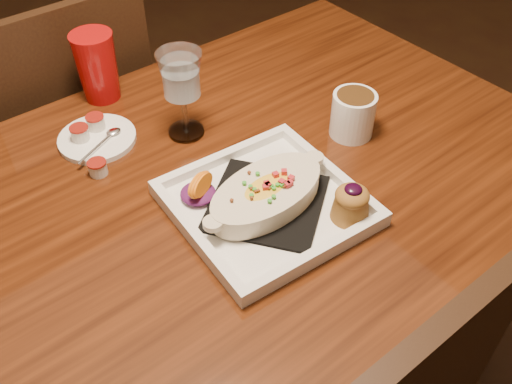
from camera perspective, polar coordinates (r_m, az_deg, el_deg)
table at (r=1.13m, az=-5.59°, el=-3.90°), size 1.50×0.90×0.75m
chair_far at (r=1.66m, az=-17.71°, el=5.40°), size 0.42×0.42×0.93m
plate at (r=1.01m, az=1.66°, el=-0.70°), size 0.33×0.33×0.08m
coffee_mug at (r=1.19m, az=9.75°, el=7.88°), size 0.12×0.09×0.09m
goblet at (r=1.13m, az=-7.51°, el=11.07°), size 0.09×0.09×0.19m
saucer at (r=1.22m, az=-15.79°, el=5.34°), size 0.16×0.16×0.11m
creamer_loose at (r=1.13m, az=-15.55°, el=2.36°), size 0.04×0.04×0.03m
red_tumbler at (r=1.31m, az=-15.61°, el=11.98°), size 0.09×0.09×0.15m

